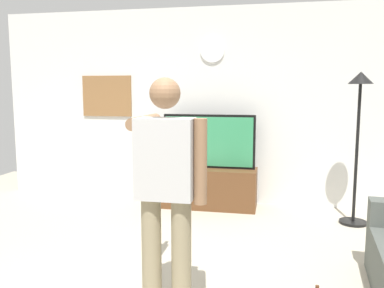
% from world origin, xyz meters
% --- Properties ---
extents(back_wall, '(6.40, 0.10, 2.70)m').
position_xyz_m(back_wall, '(0.00, 2.95, 1.35)').
color(back_wall, silver).
rests_on(back_wall, ground_plane).
extents(tv_stand, '(1.29, 0.49, 0.53)m').
position_xyz_m(tv_stand, '(-0.09, 2.60, 0.27)').
color(tv_stand, brown).
rests_on(tv_stand, ground_plane).
extents(television, '(1.24, 0.07, 0.72)m').
position_xyz_m(television, '(-0.09, 2.65, 0.89)').
color(television, black).
rests_on(television, tv_stand).
extents(wall_clock, '(0.33, 0.03, 0.33)m').
position_xyz_m(wall_clock, '(-0.09, 2.89, 2.11)').
color(wall_clock, white).
extents(framed_picture, '(0.75, 0.04, 0.59)m').
position_xyz_m(framed_picture, '(-1.65, 2.90, 1.49)').
color(framed_picture, olive).
extents(floor_lamp, '(0.32, 0.32, 1.79)m').
position_xyz_m(floor_lamp, '(1.71, 2.27, 1.28)').
color(floor_lamp, black).
rests_on(floor_lamp, ground_plane).
extents(person_standing_nearer_lamp, '(0.57, 0.78, 1.67)m').
position_xyz_m(person_standing_nearer_lamp, '(0.05, -0.05, 0.94)').
color(person_standing_nearer_lamp, gray).
rests_on(person_standing_nearer_lamp, ground_plane).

